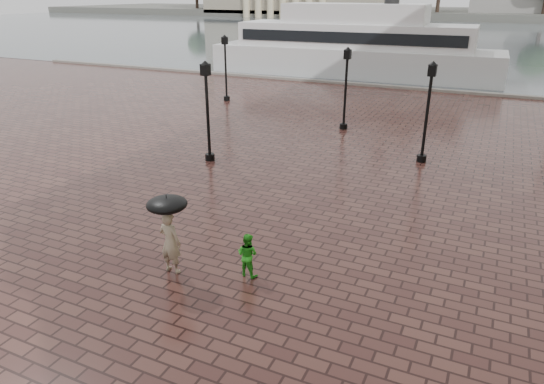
{
  "coord_description": "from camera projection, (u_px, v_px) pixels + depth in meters",
  "views": [
    {
      "loc": [
        5.72,
        -8.28,
        7.31
      ],
      "look_at": [
        -0.29,
        4.62,
        1.4
      ],
      "focal_mm": 32.0,
      "sensor_mm": 36.0,
      "label": 1
    }
  ],
  "objects": [
    {
      "name": "harbour_water",
      "position": [
        474.0,
        34.0,
        88.98
      ],
      "size": [
        240.0,
        240.0,
        0.0
      ],
      "primitive_type": "plane",
      "color": "#434D51",
      "rests_on": "ground"
    },
    {
      "name": "ferry_near",
      "position": [
        354.0,
        46.0,
        44.7
      ],
      "size": [
        26.43,
        7.05,
        8.61
      ],
      "rotation": [
        0.0,
        0.0,
        0.03
      ],
      "color": "silver",
      "rests_on": "ground"
    },
    {
      "name": "quay_edge",
      "position": [
        420.0,
        90.0,
        38.76
      ],
      "size": [
        80.0,
        0.6,
        0.3
      ],
      "primitive_type": "cube",
      "color": "slate",
      "rests_on": "ground"
    },
    {
      "name": "far_shore",
      "position": [
        491.0,
        14.0,
        145.52
      ],
      "size": [
        300.0,
        60.0,
        2.0
      ],
      "primitive_type": "cube",
      "color": "#4C4C47",
      "rests_on": "ground"
    },
    {
      "name": "adult_pedestrian",
      "position": [
        170.0,
        242.0,
        13.33
      ],
      "size": [
        0.68,
        0.47,
        1.83
      ],
      "primitive_type": "imported",
      "rotation": [
        0.0,
        0.0,
        3.1
      ],
      "color": "gray",
      "rests_on": "ground"
    },
    {
      "name": "ground",
      "position": [
        204.0,
        311.0,
        11.97
      ],
      "size": [
        300.0,
        300.0,
        0.0
      ],
      "primitive_type": "plane",
      "color": "#371C19",
      "rests_on": "ground"
    },
    {
      "name": "street_lamps",
      "position": [
        351.0,
        90.0,
        26.44
      ],
      "size": [
        21.44,
        14.44,
        4.4
      ],
      "color": "black",
      "rests_on": "ground"
    },
    {
      "name": "umbrella",
      "position": [
        167.0,
        204.0,
        12.89
      ],
      "size": [
        1.1,
        1.1,
        1.18
      ],
      "color": "black",
      "rests_on": "ground"
    },
    {
      "name": "child_pedestrian",
      "position": [
        247.0,
        255.0,
        13.27
      ],
      "size": [
        0.65,
        0.53,
        1.27
      ],
      "primitive_type": "imported",
      "rotation": [
        0.0,
        0.0,
        3.06
      ],
      "color": "#239C1C",
      "rests_on": "ground"
    }
  ]
}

